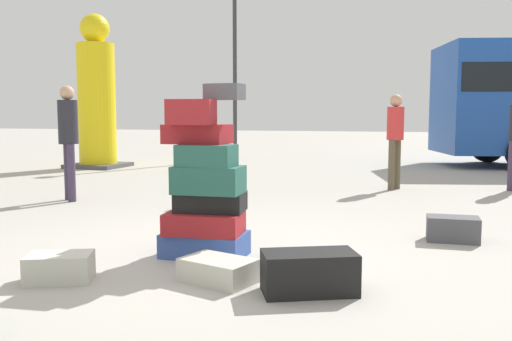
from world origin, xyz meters
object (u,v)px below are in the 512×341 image
at_px(suitcase_tower, 205,190).
at_px(suitcase_charcoal_upright_blue, 453,229).
at_px(suitcase_black_foreground_far, 309,273).
at_px(person_passerby_in_red, 68,132).
at_px(person_bearded_onlooker, 395,133).
at_px(suitcase_cream_behind_tower, 218,270).
at_px(yellow_dummy_statue, 97,100).
at_px(lamp_post, 235,30).
at_px(suitcase_teal_foreground_near, 195,204).
at_px(suitcase_cream_left_side, 60,268).

distance_m(suitcase_tower, suitcase_charcoal_upright_blue, 2.70).
xyz_separation_m(suitcase_black_foreground_far, person_passerby_in_red, (-4.45, 3.38, 0.92)).
bearing_deg(suitcase_black_foreground_far, person_bearded_onlooker, 62.85).
bearing_deg(suitcase_cream_behind_tower, suitcase_tower, 136.56).
bearing_deg(suitcase_charcoal_upright_blue, suitcase_cream_behind_tower, -134.11).
bearing_deg(suitcase_charcoal_upright_blue, yellow_dummy_statue, 141.63).
height_order(yellow_dummy_statue, lamp_post, lamp_post).
bearing_deg(suitcase_teal_foreground_near, suitcase_cream_left_side, -77.07).
distance_m(suitcase_cream_behind_tower, suitcase_black_foreground_far, 0.76).
bearing_deg(person_bearded_onlooker, suitcase_black_foreground_far, 20.38).
xyz_separation_m(suitcase_charcoal_upright_blue, suitcase_cream_left_side, (-3.14, -2.40, -0.02)).
distance_m(suitcase_black_foreground_far, suitcase_charcoal_upright_blue, 2.41).
xyz_separation_m(suitcase_cream_left_side, suitcase_teal_foreground_near, (-0.27, 3.48, -0.03)).
distance_m(suitcase_black_foreground_far, yellow_dummy_statue, 11.08).
xyz_separation_m(suitcase_charcoal_upright_blue, lamp_post, (-5.64, 9.49, 3.69)).
relative_size(suitcase_cream_left_side, suitcase_teal_foreground_near, 1.02).
xyz_separation_m(person_passerby_in_red, yellow_dummy_statue, (-2.65, 4.98, 0.64)).
relative_size(suitcase_cream_behind_tower, suitcase_black_foreground_far, 0.82).
relative_size(person_passerby_in_red, yellow_dummy_statue, 0.46).
bearing_deg(suitcase_black_foreground_far, suitcase_tower, 121.58).
relative_size(suitcase_charcoal_upright_blue, lamp_post, 0.09).
relative_size(suitcase_tower, person_passerby_in_red, 0.91).
relative_size(suitcase_charcoal_upright_blue, suitcase_cream_left_side, 1.05).
bearing_deg(suitcase_teal_foreground_near, lamp_post, 113.34).
bearing_deg(person_passerby_in_red, person_bearded_onlooker, 71.86).
height_order(suitcase_cream_behind_tower, lamp_post, lamp_post).
xyz_separation_m(suitcase_black_foreground_far, lamp_post, (-4.50, 11.62, 3.67)).
bearing_deg(lamp_post, suitcase_tower, -72.82).
bearing_deg(yellow_dummy_statue, suitcase_tower, -51.78).
bearing_deg(person_passerby_in_red, yellow_dummy_statue, 159.94).
xyz_separation_m(suitcase_tower, suitcase_charcoal_upright_blue, (2.30, 1.33, -0.50)).
bearing_deg(lamp_post, suitcase_cream_behind_tower, -72.05).
bearing_deg(yellow_dummy_statue, suitcase_teal_foreground_near, -46.81).
xyz_separation_m(suitcase_cream_behind_tower, suitcase_teal_foreground_near, (-1.51, 3.13, -0.01)).
height_order(suitcase_cream_behind_tower, suitcase_cream_left_side, suitcase_cream_left_side).
distance_m(suitcase_black_foreground_far, suitcase_cream_left_side, 2.01).
bearing_deg(suitcase_charcoal_upright_blue, suitcase_black_foreground_far, -119.58).
bearing_deg(suitcase_cream_left_side, suitcase_black_foreground_far, -14.18).
relative_size(suitcase_cream_left_side, person_passerby_in_red, 0.28).
bearing_deg(suitcase_cream_behind_tower, suitcase_cream_left_side, -146.15).
relative_size(suitcase_black_foreground_far, lamp_post, 0.12).
bearing_deg(lamp_post, person_bearded_onlooker, -48.33).
height_order(suitcase_black_foreground_far, person_bearded_onlooker, person_bearded_onlooker).
distance_m(suitcase_tower, suitcase_black_foreground_far, 1.48).
distance_m(suitcase_tower, lamp_post, 11.76).
bearing_deg(person_passerby_in_red, lamp_post, 132.20).
height_order(suitcase_teal_foreground_near, person_passerby_in_red, person_passerby_in_red).
height_order(suitcase_charcoal_upright_blue, lamp_post, lamp_post).
distance_m(suitcase_cream_left_side, yellow_dummy_statue, 10.17).
distance_m(suitcase_cream_left_side, person_bearded_onlooker, 6.91).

